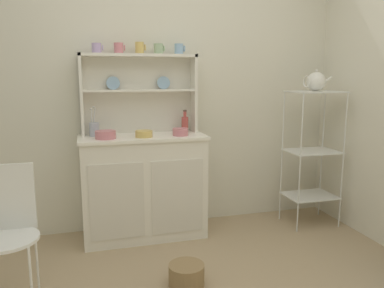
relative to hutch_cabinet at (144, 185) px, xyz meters
name	(u,v)px	position (x,y,z in m)	size (l,w,h in m)	color
wall_back	(161,87)	(0.21, 0.26, 0.81)	(3.84, 0.05, 2.50)	silver
hutch_cabinet	(144,185)	(0.00, 0.00, 0.00)	(1.03, 0.45, 0.86)	white
hutch_shelf_unit	(139,87)	(0.00, 0.16, 0.81)	(0.96, 0.18, 0.66)	silver
bakers_rack	(312,146)	(1.50, -0.13, 0.29)	(0.44, 0.34, 1.21)	silver
wire_chair	(7,224)	(-0.90, -0.82, 0.07)	(0.36, 0.36, 0.85)	white
floor_basket	(187,275)	(0.14, -0.86, -0.37)	(0.23, 0.23, 0.14)	#93754C
cup_lilac_0	(97,48)	(-0.33, 0.12, 1.12)	(0.09, 0.08, 0.08)	#B79ECC
cup_rose_1	(119,48)	(-0.16, 0.12, 1.12)	(0.09, 0.07, 0.08)	#D17A84
cup_gold_2	(140,48)	(0.01, 0.12, 1.13)	(0.08, 0.07, 0.09)	#DBB760
cup_sage_3	(159,49)	(0.17, 0.12, 1.12)	(0.09, 0.08, 0.08)	#9EB78E
cup_sky_4	(179,49)	(0.34, 0.12, 1.12)	(0.09, 0.07, 0.09)	#8EB2D1
bowl_mixing_large	(106,135)	(-0.30, -0.07, 0.45)	(0.16, 0.16, 0.06)	#D17A84
bowl_floral_medium	(144,134)	(0.00, -0.07, 0.45)	(0.14, 0.14, 0.05)	#DBB760
bowl_cream_small	(180,132)	(0.30, -0.07, 0.45)	(0.13, 0.13, 0.06)	#D17A84
jam_bottle	(185,124)	(0.38, 0.09, 0.50)	(0.06, 0.06, 0.19)	#B74C47
utensil_jar	(94,129)	(-0.38, 0.08, 0.48)	(0.08, 0.08, 0.24)	#B2B7C6
porcelain_teapot	(316,82)	(1.50, -0.13, 0.85)	(0.25, 0.16, 0.19)	white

